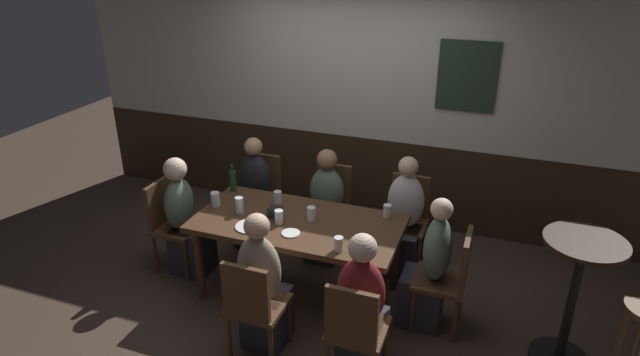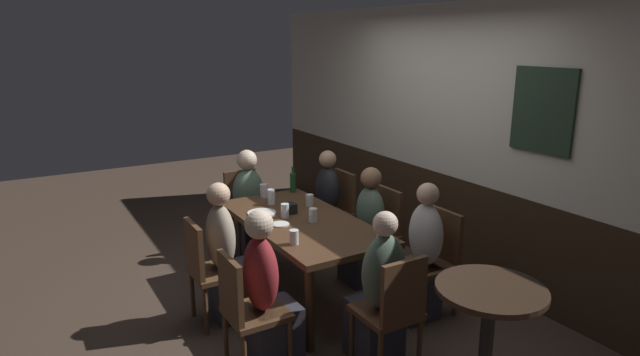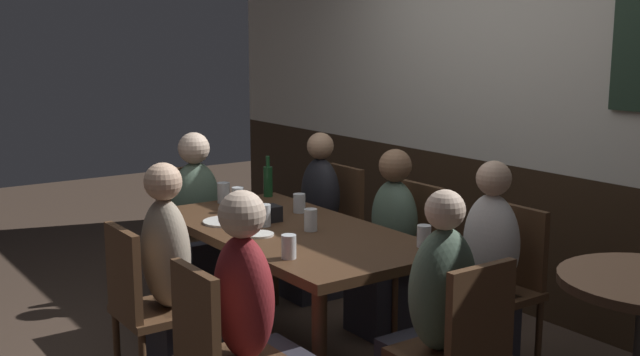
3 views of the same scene
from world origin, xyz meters
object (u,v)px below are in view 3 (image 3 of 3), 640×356
at_px(chair_head_east, 461,348).
at_px(condiment_caddy, 271,213).
at_px(chair_left_far, 334,222).
at_px(person_mid_far, 388,255).
at_px(chair_head_west, 189,225).
at_px(chair_right_far, 504,279).
at_px(person_left_far, 315,229).
at_px(person_right_far, 483,287).
at_px(plate_white_large, 226,221).
at_px(chair_mid_near, 145,302).
at_px(tumbler_short, 299,204).
at_px(chair_right_near, 220,354).
at_px(person_mid_near, 176,296).
at_px(beer_glass_tall, 264,217).
at_px(pint_glass_pale, 238,201).
at_px(pint_glass_stout, 289,248).
at_px(beer_bottle_green, 268,180).
at_px(person_head_east, 434,339).
at_px(chair_mid_far, 408,247).
at_px(beer_glass_half, 224,194).
at_px(dining_table, 291,243).
at_px(person_head_west, 199,231).
at_px(pint_glass_amber, 311,221).
at_px(person_right_near, 254,346).
at_px(highball_clear, 424,238).
at_px(plate_white_small, 260,234).

distance_m(chair_head_east, condiment_caddy, 1.53).
xyz_separation_m(chair_left_far, person_mid_far, (0.77, -0.16, -0.03)).
height_order(chair_head_west, chair_right_far, same).
bearing_deg(person_left_far, chair_head_east, -18.53).
xyz_separation_m(person_right_far, plate_white_large, (-1.10, -0.92, 0.26)).
relative_size(chair_mid_near, chair_head_east, 1.00).
bearing_deg(tumbler_short, chair_right_near, -45.98).
xyz_separation_m(person_left_far, person_mid_far, (0.77, -0.00, -0.00)).
height_order(chair_right_near, person_mid_near, person_mid_near).
height_order(chair_head_west, person_mid_near, person_mid_near).
xyz_separation_m(chair_mid_near, beer_glass_tall, (-0.13, 0.76, 0.30)).
height_order(chair_head_west, pint_glass_pale, pint_glass_pale).
bearing_deg(person_mid_far, tumbler_short, -123.74).
bearing_deg(pint_glass_stout, condiment_caddy, 155.01).
height_order(person_mid_near, beer_bottle_green, person_mid_near).
distance_m(chair_right_far, person_head_east, 0.93).
distance_m(chair_right_near, chair_mid_far, 1.88).
bearing_deg(chair_left_far, chair_right_far, 0.00).
xyz_separation_m(pint_glass_stout, beer_glass_half, (-1.26, 0.33, 0.00)).
distance_m(dining_table, condiment_caddy, 0.24).
relative_size(person_mid_near, plate_white_large, 4.58).
height_order(person_head_west, beer_bottle_green, person_head_west).
relative_size(pint_glass_pale, beer_bottle_green, 0.55).
bearing_deg(pint_glass_stout, pint_glass_amber, 134.26).
bearing_deg(chair_mid_near, pint_glass_stout, 48.66).
relative_size(dining_table, chair_left_far, 2.00).
relative_size(pint_glass_amber, condiment_caddy, 1.09).
height_order(person_head_east, pint_glass_amber, person_head_east).
relative_size(chair_head_west, person_mid_far, 0.79).
height_order(person_right_near, beer_glass_half, person_right_near).
distance_m(person_mid_far, highball_clear, 0.84).
bearing_deg(beer_glass_tall, chair_left_far, 124.12).
xyz_separation_m(chair_right_near, person_right_far, (-0.00, 1.55, -0.01)).
bearing_deg(chair_left_far, person_head_east, -24.20).
xyz_separation_m(chair_right_far, highball_clear, (-0.08, -0.52, 0.29)).
bearing_deg(chair_right_far, beer_glass_tall, -133.56).
relative_size(person_mid_near, person_left_far, 1.04).
xyz_separation_m(person_head_west, condiment_caddy, (0.92, -0.00, 0.30)).
distance_m(chair_head_west, pint_glass_stout, 1.82).
height_order(person_mid_far, pint_glass_amber, person_mid_far).
height_order(chair_head_west, chair_left_far, same).
xyz_separation_m(pint_glass_pale, beer_glass_half, (-0.26, 0.04, -0.01)).
height_order(plate_white_small, condiment_caddy, condiment_caddy).
bearing_deg(person_right_near, highball_clear, 94.52).
height_order(pint_glass_stout, plate_white_large, pint_glass_stout).
relative_size(chair_right_far, highball_clear, 8.01).
relative_size(beer_glass_tall, beer_glass_half, 0.95).
bearing_deg(person_head_west, person_right_near, -20.02).
bearing_deg(chair_mid_far, beer_glass_half, -133.18).
bearing_deg(person_mid_near, chair_head_east, 28.21).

